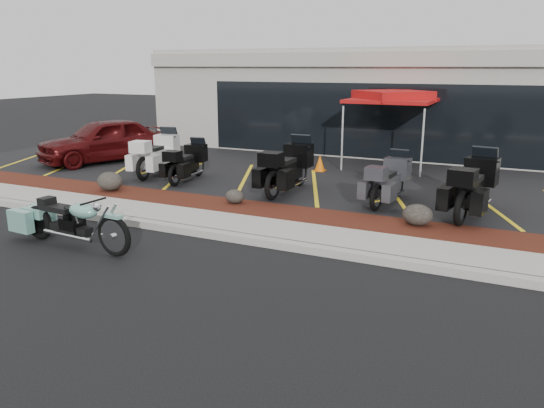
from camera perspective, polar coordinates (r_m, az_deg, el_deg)
The scene contains 18 objects.
ground at distance 9.90m, azimuth -6.93°, elevation -5.39°, with size 90.00×90.00×0.00m, color black.
curb at distance 10.60m, azimuth -4.38°, elevation -3.53°, with size 24.00×0.25×0.15m, color gray.
sidewalk at distance 11.19m, azimuth -2.62°, elevation -2.52°, with size 24.00×1.20×0.15m, color gray.
mulch_bed at distance 12.22m, azimuth -0.00°, elevation -1.00°, with size 24.00×1.20×0.16m, color #340C0B.
upper_lot at distance 17.13m, azimuth 7.70°, elevation 3.40°, with size 26.00×9.60×0.15m, color black.
dealership_building at distance 22.91m, azimuth 12.72°, elevation 10.86°, with size 18.00×8.16×4.00m.
boulder_left at distance 14.69m, azimuth -17.04°, elevation 2.35°, with size 0.71×0.59×0.50m, color black.
boulder_mid at distance 12.79m, azimuth -4.04°, elevation 0.82°, with size 0.47×0.39×0.33m, color black.
boulder_right at distance 11.39m, azimuth 15.38°, elevation -1.13°, with size 0.63×0.52×0.44m, color black.
hero_cruiser at distance 9.96m, azimuth -16.66°, elevation -2.68°, with size 2.92×0.74×1.03m, color #67A092, non-canonical shape.
touring_white at distance 17.18m, azimuth -11.00°, elevation 5.88°, with size 2.37×0.90×1.38m, color silver, non-canonical shape.
touring_black_front at distance 16.06m, azimuth -7.96°, elevation 5.05°, with size 2.02×0.77×1.18m, color black, non-canonical shape.
touring_black_mid at distance 14.56m, azimuth 3.09°, elevation 4.71°, with size 2.47×0.94×1.44m, color black, non-canonical shape.
touring_grey at distance 13.66m, azimuth 13.46°, elevation 3.22°, with size 2.12×0.81×1.23m, color #313237, non-canonical shape.
touring_black_rear at distance 13.24m, azimuth 21.68°, elevation 2.69°, with size 2.48×0.95×1.44m, color black, non-canonical shape.
parked_car at distance 19.25m, azimuth -17.62°, elevation 6.56°, with size 1.76×4.38×1.49m, color #3F090A.
traffic_cone at distance 16.84m, azimuth 5.17°, elevation 4.42°, with size 0.33×0.33×0.51m, color #D15A06.
popup_canopy at distance 17.68m, azimuth 12.83°, elevation 11.06°, with size 3.17×3.17×2.46m.
Camera 1 is at (5.00, -7.85, 3.37)m, focal length 35.00 mm.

